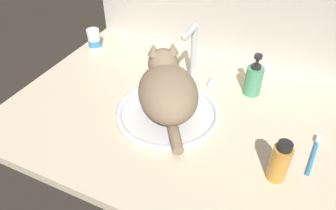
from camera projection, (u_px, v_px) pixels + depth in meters
countertop at (179, 112)px, 106.20cm from camera, size 109.77×80.68×3.00cm
backsplash_wall at (223, 11)px, 123.29cm from camera, size 109.77×2.40×41.59cm
sink_basin at (168, 113)px, 102.47cm from camera, size 33.60×33.60×2.02cm
faucet at (192, 61)px, 111.10cm from camera, size 18.30×11.79×22.82cm
cat at (167, 88)px, 98.57cm from camera, size 29.59×33.11×17.98cm
pill_bottle at (94, 40)px, 133.81cm from camera, size 5.21×5.21×8.82cm
amber_bottle at (280, 162)px, 80.03cm from camera, size 4.87×4.87×12.40cm
soap_pump_bottle at (254, 80)px, 108.62cm from camera, size 5.81×5.81×15.17cm
toothbrush at (314, 154)px, 89.09cm from camera, size 2.60×15.81×1.70cm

